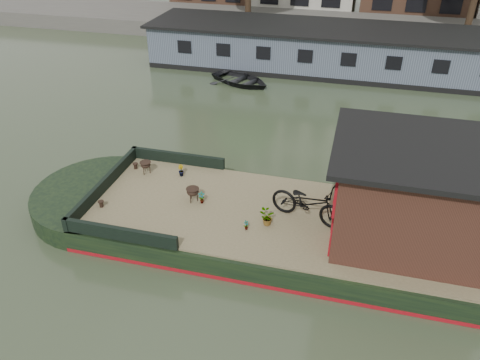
% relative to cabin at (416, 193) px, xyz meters
% --- Properties ---
extents(ground, '(120.00, 120.00, 0.00)m').
position_rel_cabin_xyz_m(ground, '(-2.19, 0.00, -1.88)').
color(ground, '#2D3B25').
rests_on(ground, ground).
extents(houseboat_hull, '(14.01, 4.02, 0.60)m').
position_rel_cabin_xyz_m(houseboat_hull, '(-3.52, 0.00, -1.60)').
color(houseboat_hull, black).
rests_on(houseboat_hull, ground).
extents(houseboat_deck, '(11.80, 3.80, 0.05)m').
position_rel_cabin_xyz_m(houseboat_deck, '(-2.19, 0.00, -1.25)').
color(houseboat_deck, olive).
rests_on(houseboat_deck, houseboat_hull).
extents(bow_bulwark, '(3.00, 4.00, 0.35)m').
position_rel_cabin_xyz_m(bow_bulwark, '(-7.25, 0.00, -1.05)').
color(bow_bulwark, black).
rests_on(bow_bulwark, houseboat_deck).
extents(cabin, '(4.00, 3.50, 2.42)m').
position_rel_cabin_xyz_m(cabin, '(0.00, 0.00, 0.00)').
color(cabin, black).
rests_on(cabin, houseboat_deck).
extents(bicycle, '(2.09, 1.20, 1.04)m').
position_rel_cabin_xyz_m(bicycle, '(-2.43, 0.03, -0.71)').
color(bicycle, black).
rests_on(bicycle, houseboat_deck).
extents(potted_plant_a, '(0.21, 0.17, 0.34)m').
position_rel_cabin_xyz_m(potted_plant_a, '(-5.27, 0.04, -1.06)').
color(potted_plant_a, brown).
rests_on(potted_plant_a, houseboat_deck).
extents(potted_plant_b, '(0.24, 0.24, 0.34)m').
position_rel_cabin_xyz_m(potted_plant_b, '(-6.32, 1.24, -1.06)').
color(potted_plant_b, brown).
rests_on(potted_plant_b, houseboat_deck).
extents(potted_plant_c, '(0.37, 0.32, 0.42)m').
position_rel_cabin_xyz_m(potted_plant_c, '(-3.39, -0.45, -1.02)').
color(potted_plant_c, '#AF3B32').
rests_on(potted_plant_c, houseboat_deck).
extents(potted_plant_e, '(0.16, 0.17, 0.27)m').
position_rel_cabin_xyz_m(potted_plant_e, '(-3.83, -0.78, -1.10)').
color(potted_plant_e, maroon).
rests_on(potted_plant_e, houseboat_deck).
extents(brazier_front, '(0.41, 0.41, 0.40)m').
position_rel_cabin_xyz_m(brazier_front, '(-5.52, 0.08, -1.03)').
color(brazier_front, black).
rests_on(brazier_front, houseboat_deck).
extents(brazier_rear, '(0.43, 0.43, 0.38)m').
position_rel_cabin_xyz_m(brazier_rear, '(-7.36, 1.11, -1.04)').
color(brazier_rear, black).
rests_on(brazier_rear, houseboat_deck).
extents(bollard_port, '(0.16, 0.16, 0.18)m').
position_rel_cabin_xyz_m(bollard_port, '(-7.79, 1.27, -1.14)').
color(bollard_port, black).
rests_on(bollard_port, houseboat_deck).
extents(bollard_stbd, '(0.16, 0.16, 0.18)m').
position_rel_cabin_xyz_m(bollard_stbd, '(-7.79, -0.80, -1.14)').
color(bollard_stbd, black).
rests_on(bollard_stbd, houseboat_deck).
extents(dinghy, '(3.72, 3.31, 0.64)m').
position_rel_cabin_xyz_m(dinghy, '(-7.01, 10.87, -1.56)').
color(dinghy, black).
rests_on(dinghy, ground).
extents(far_houseboat, '(20.40, 4.40, 2.11)m').
position_rel_cabin_xyz_m(far_houseboat, '(-2.19, 14.00, -0.91)').
color(far_houseboat, slate).
rests_on(far_houseboat, ground).
extents(quay, '(60.00, 6.00, 0.90)m').
position_rel_cabin_xyz_m(quay, '(-2.19, 20.50, -1.43)').
color(quay, '#47443F').
rests_on(quay, ground).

